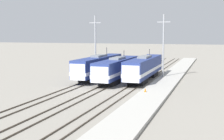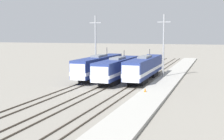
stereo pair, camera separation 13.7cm
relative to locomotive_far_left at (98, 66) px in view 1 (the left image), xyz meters
name	(u,v)px [view 1 (the left image)]	position (x,y,z in m)	size (l,w,h in m)	color
ground_plane	(102,88)	(4.25, -9.50, -2.23)	(400.00, 400.00, 0.00)	gray
rail_pair_far_left	(77,86)	(0.00, -9.50, -2.15)	(1.51, 120.00, 0.15)	#4C4238
rail_pair_center	(102,88)	(4.25, -9.50, -2.15)	(1.51, 120.00, 0.15)	#4C4238
rail_pair_far_right	(129,89)	(8.49, -9.50, -2.15)	(1.51, 120.00, 0.15)	#4C4238
locomotive_far_left	(98,66)	(0.00, 0.00, 0.00)	(2.87, 19.34, 5.51)	black
locomotive_center	(117,69)	(4.25, -2.18, -0.08)	(3.09, 18.08, 5.15)	black
locomotive_far_right	(144,68)	(8.49, 0.20, -0.01)	(2.99, 19.27, 5.35)	black
catenary_tower_left	(95,44)	(-2.14, 4.08, 3.87)	(2.37, 0.31, 11.73)	gray
catenary_tower_right	(163,45)	(11.26, 4.08, 3.87)	(2.37, 0.31, 11.73)	gray
platform	(157,90)	(12.67, -9.50, -2.06)	(4.00, 120.00, 0.34)	#A8A59E
traffic_cone	(145,90)	(11.47, -12.20, -1.60)	(0.31, 0.31, 0.58)	orange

